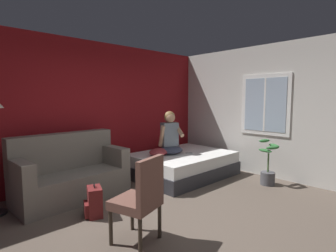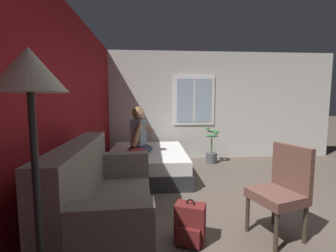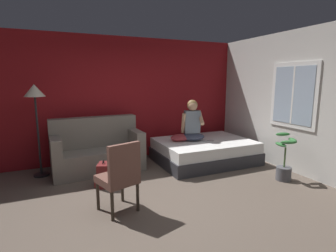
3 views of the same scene
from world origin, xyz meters
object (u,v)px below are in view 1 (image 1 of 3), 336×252
at_px(person_seated, 170,137).
at_px(side_chair, 141,197).
at_px(bed, 182,164).
at_px(couch, 70,174).
at_px(cell_phone, 189,153).
at_px(backpack, 94,202).
at_px(throw_pillow, 159,152).
at_px(potted_plant, 268,169).

bearing_deg(person_seated, side_chair, -141.00).
relative_size(bed, side_chair, 2.07).
xyz_separation_m(couch, cell_phone, (2.31, -0.50, 0.09)).
bearing_deg(cell_phone, backpack, -36.96).
xyz_separation_m(couch, throw_pillow, (1.73, -0.22, 0.16)).
relative_size(side_chair, throw_pillow, 2.04).
height_order(side_chair, backpack, side_chair).
height_order(backpack, cell_phone, cell_phone).
distance_m(person_seated, cell_phone, 0.53).
distance_m(person_seated, backpack, 2.22).
bearing_deg(potted_plant, couch, 147.27).
distance_m(throw_pillow, potted_plant, 2.09).
bearing_deg(bed, potted_plant, -64.14).
distance_m(bed, side_chair, 2.68).
bearing_deg(side_chair, bed, 33.55).
bearing_deg(backpack, person_seated, 16.95).
bearing_deg(person_seated, bed, -29.74).
xyz_separation_m(side_chair, backpack, (-0.05, 0.99, -0.34)).
bearing_deg(potted_plant, backpack, 161.21).
bearing_deg(side_chair, throw_pillow, 43.53).
xyz_separation_m(couch, backpack, (-0.05, -0.88, -0.20)).
relative_size(couch, backpack, 3.79).
bearing_deg(throw_pillow, backpack, -159.80).
relative_size(backpack, cell_phone, 3.18).
relative_size(side_chair, cell_phone, 6.81).
xyz_separation_m(side_chair, cell_phone, (2.30, 1.36, -0.05)).
distance_m(cell_phone, potted_plant, 1.55).
bearing_deg(throw_pillow, cell_phone, -25.80).
relative_size(bed, cell_phone, 14.08).
distance_m(backpack, cell_phone, 2.40).
xyz_separation_m(backpack, cell_phone, (2.36, 0.38, 0.29)).
relative_size(backpack, potted_plant, 0.54).
height_order(person_seated, backpack, person_seated).
bearing_deg(person_seated, couch, 172.66).
xyz_separation_m(bed, couch, (-2.22, 0.39, 0.16)).
height_order(couch, person_seated, person_seated).
bearing_deg(bed, cell_phone, -52.83).
bearing_deg(couch, side_chair, -89.85).
xyz_separation_m(throw_pillow, cell_phone, (0.58, -0.28, -0.07)).
relative_size(side_chair, backpack, 2.14).
bearing_deg(potted_plant, bed, 115.86).
relative_size(backpack, throw_pillow, 0.95).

